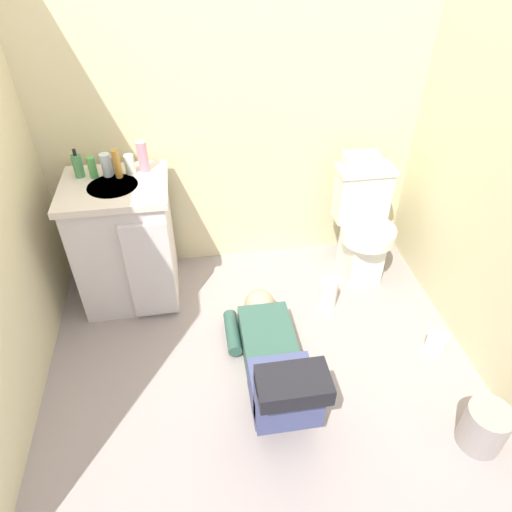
% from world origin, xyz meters
% --- Properties ---
extents(ground_plane, '(2.86, 2.95, 0.04)m').
position_xyz_m(ground_plane, '(0.00, 0.00, -0.02)').
color(ground_plane, gray).
extents(wall_back, '(2.52, 0.08, 2.40)m').
position_xyz_m(wall_back, '(0.00, 1.02, 1.20)').
color(wall_back, beige).
rests_on(wall_back, ground_plane).
extents(toilet, '(0.36, 0.46, 0.75)m').
position_xyz_m(toilet, '(0.80, 0.67, 0.37)').
color(toilet, silver).
rests_on(toilet, ground_plane).
extents(vanity_cabinet, '(0.60, 0.53, 0.82)m').
position_xyz_m(vanity_cabinet, '(-0.72, 0.66, 0.42)').
color(vanity_cabinet, silver).
rests_on(vanity_cabinet, ground_plane).
extents(faucet, '(0.02, 0.02, 0.10)m').
position_xyz_m(faucet, '(-0.73, 0.80, 0.87)').
color(faucet, silver).
rests_on(faucet, vanity_cabinet).
extents(person_plumber, '(0.39, 1.06, 0.52)m').
position_xyz_m(person_plumber, '(0.05, -0.19, 0.18)').
color(person_plumber, '#33594C').
rests_on(person_plumber, ground_plane).
extents(tissue_box, '(0.22, 0.11, 0.10)m').
position_xyz_m(tissue_box, '(0.75, 0.76, 0.80)').
color(tissue_box, silver).
rests_on(tissue_box, toilet).
extents(soap_dispenser, '(0.06, 0.06, 0.17)m').
position_xyz_m(soap_dispenser, '(-0.92, 0.78, 0.89)').
color(soap_dispenser, '#4A9052').
rests_on(soap_dispenser, vanity_cabinet).
extents(bottle_green, '(0.05, 0.05, 0.12)m').
position_xyz_m(bottle_green, '(-0.84, 0.76, 0.88)').
color(bottle_green, '#50A34D').
rests_on(bottle_green, vanity_cabinet).
extents(bottle_clear, '(0.06, 0.06, 0.13)m').
position_xyz_m(bottle_clear, '(-0.76, 0.77, 0.89)').
color(bottle_clear, silver).
rests_on(bottle_clear, vanity_cabinet).
extents(bottle_amber, '(0.04, 0.04, 0.16)m').
position_xyz_m(bottle_amber, '(-0.70, 0.74, 0.90)').
color(bottle_amber, '#C08631').
rests_on(bottle_amber, vanity_cabinet).
extents(bottle_white, '(0.06, 0.06, 0.11)m').
position_xyz_m(bottle_white, '(-0.63, 0.78, 0.88)').
color(bottle_white, white).
rests_on(bottle_white, vanity_cabinet).
extents(bottle_pink, '(0.06, 0.06, 0.18)m').
position_xyz_m(bottle_pink, '(-0.55, 0.79, 0.91)').
color(bottle_pink, pink).
rests_on(bottle_pink, vanity_cabinet).
extents(trash_can, '(0.21, 0.21, 0.24)m').
position_xyz_m(trash_can, '(0.96, -0.68, 0.12)').
color(trash_can, gray).
rests_on(trash_can, ground_plane).
extents(paper_towel_roll, '(0.11, 0.11, 0.21)m').
position_xyz_m(paper_towel_roll, '(0.50, 0.35, 0.10)').
color(paper_towel_roll, white).
rests_on(paper_towel_roll, ground_plane).
extents(toilet_paper_roll, '(0.11, 0.11, 0.10)m').
position_xyz_m(toilet_paper_roll, '(1.02, -0.09, 0.05)').
color(toilet_paper_roll, white).
rests_on(toilet_paper_roll, ground_plane).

